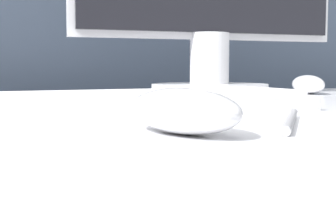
% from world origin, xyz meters
% --- Properties ---
extents(partition_panel, '(5.00, 0.03, 1.01)m').
position_xyz_m(partition_panel, '(0.00, 0.63, 0.50)').
color(partition_panel, '#333D4C').
rests_on(partition_panel, ground_plane).
extents(computer_mouse_near, '(0.09, 0.12, 0.03)m').
position_xyz_m(computer_mouse_near, '(0.07, -0.11, 0.73)').
color(computer_mouse_near, silver).
rests_on(computer_mouse_near, desk).
extents(keyboard, '(0.44, 0.15, 0.02)m').
position_xyz_m(keyboard, '(0.07, 0.06, 0.73)').
color(keyboard, silver).
rests_on(keyboard, desk).
extents(computer_mouse_far, '(0.08, 0.12, 0.04)m').
position_xyz_m(computer_mouse_far, '(0.49, 0.32, 0.73)').
color(computer_mouse_far, white).
rests_on(computer_mouse_far, desk).
extents(pen, '(0.10, 0.13, 0.01)m').
position_xyz_m(pen, '(0.18, -0.09, 0.72)').
color(pen, '#99999E').
rests_on(pen, desk).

